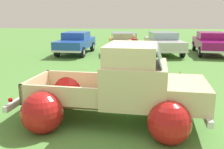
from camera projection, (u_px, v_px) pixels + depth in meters
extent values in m
plane|color=#548C3D|center=(109.00, 119.00, 6.33)|extent=(80.00, 80.00, 0.00)
cylinder|color=black|center=(167.00, 97.00, 6.82)|extent=(0.78, 0.30, 0.76)
cylinder|color=silver|center=(167.00, 97.00, 6.82)|extent=(0.36, 0.27, 0.34)
cylinder|color=black|center=(169.00, 124.00, 5.16)|extent=(0.78, 0.30, 0.76)
cylinder|color=silver|center=(169.00, 124.00, 5.16)|extent=(0.36, 0.27, 0.34)
cylinder|color=black|center=(70.00, 91.00, 7.31)|extent=(0.78, 0.30, 0.76)
cylinder|color=silver|center=(70.00, 91.00, 7.31)|extent=(0.36, 0.27, 0.34)
cylinder|color=black|center=(43.00, 114.00, 5.65)|extent=(0.78, 0.30, 0.76)
cylinder|color=silver|center=(43.00, 114.00, 5.65)|extent=(0.36, 0.27, 0.34)
sphere|color=red|center=(70.00, 89.00, 7.35)|extent=(1.05, 1.05, 0.96)
sphere|color=red|center=(42.00, 113.00, 5.59)|extent=(1.05, 1.05, 0.96)
cube|color=olive|center=(73.00, 96.00, 6.37)|extent=(2.20, 1.74, 0.04)
cube|color=beige|center=(81.00, 81.00, 7.02)|extent=(2.05, 0.29, 0.50)
cube|color=beige|center=(62.00, 97.00, 5.62)|extent=(2.05, 0.29, 0.50)
cube|color=beige|center=(110.00, 90.00, 6.14)|extent=(0.24, 1.54, 0.50)
cube|color=beige|center=(36.00, 86.00, 6.49)|extent=(0.24, 1.54, 0.50)
cube|color=beige|center=(135.00, 82.00, 5.98)|extent=(1.62, 1.84, 0.95)
cube|color=beige|center=(132.00, 54.00, 5.83)|extent=(1.30, 1.65, 0.45)
cube|color=#8CADB7|center=(159.00, 55.00, 5.73)|extent=(0.30, 1.47, 0.38)
cube|color=beige|center=(180.00, 93.00, 5.85)|extent=(1.41, 1.74, 0.55)
sphere|color=red|center=(167.00, 95.00, 6.84)|extent=(1.01, 1.01, 0.92)
sphere|color=red|center=(169.00, 123.00, 5.12)|extent=(1.01, 1.01, 0.92)
cube|color=silver|center=(27.00, 96.00, 6.62)|extent=(0.32, 1.98, 0.14)
cube|color=silver|center=(202.00, 108.00, 5.83)|extent=(0.32, 1.98, 0.14)
sphere|color=red|center=(41.00, 82.00, 7.32)|extent=(0.12, 0.12, 0.11)
sphere|color=red|center=(10.00, 100.00, 5.81)|extent=(0.12, 0.12, 0.11)
cylinder|color=black|center=(83.00, 52.00, 15.17)|extent=(0.24, 0.67, 0.66)
cylinder|color=silver|center=(83.00, 52.00, 15.17)|extent=(0.23, 0.31, 0.30)
cylinder|color=black|center=(57.00, 52.00, 15.41)|extent=(0.24, 0.67, 0.66)
cylinder|color=silver|center=(57.00, 52.00, 15.41)|extent=(0.23, 0.31, 0.30)
cylinder|color=black|center=(92.00, 47.00, 17.76)|extent=(0.24, 0.67, 0.66)
cylinder|color=silver|center=(92.00, 47.00, 17.76)|extent=(0.23, 0.31, 0.30)
cylinder|color=black|center=(70.00, 46.00, 17.99)|extent=(0.24, 0.67, 0.66)
cylinder|color=silver|center=(70.00, 46.00, 17.99)|extent=(0.23, 0.31, 0.30)
cube|color=blue|center=(76.00, 43.00, 16.49)|extent=(2.04, 4.31, 0.55)
cube|color=blue|center=(76.00, 35.00, 16.53)|extent=(1.63, 1.86, 0.45)
cube|color=silver|center=(84.00, 44.00, 18.53)|extent=(1.82, 0.22, 0.12)
cube|color=silver|center=(66.00, 52.00, 14.57)|extent=(1.82, 0.22, 0.12)
cylinder|color=black|center=(139.00, 53.00, 14.90)|extent=(0.29, 0.68, 0.66)
cylinder|color=silver|center=(139.00, 53.00, 14.90)|extent=(0.25, 0.32, 0.30)
cylinder|color=black|center=(113.00, 53.00, 14.80)|extent=(0.29, 0.68, 0.66)
cylinder|color=silver|center=(113.00, 53.00, 14.80)|extent=(0.25, 0.32, 0.30)
cylinder|color=black|center=(132.00, 47.00, 17.67)|extent=(0.29, 0.68, 0.66)
cylinder|color=silver|center=(132.00, 47.00, 17.67)|extent=(0.25, 0.32, 0.30)
cylinder|color=black|center=(110.00, 47.00, 17.57)|extent=(0.29, 0.68, 0.66)
cylinder|color=silver|center=(110.00, 47.00, 17.57)|extent=(0.25, 0.32, 0.30)
cube|color=#F2A819|center=(124.00, 44.00, 16.14)|extent=(2.33, 4.67, 0.55)
cube|color=#8CADB7|center=(123.00, 36.00, 16.20)|extent=(1.72, 2.07, 0.45)
cube|color=silver|center=(120.00, 44.00, 18.33)|extent=(1.76, 0.35, 0.12)
cube|color=silver|center=(128.00, 53.00, 14.08)|extent=(1.76, 0.35, 0.12)
cylinder|color=black|center=(182.00, 52.00, 15.20)|extent=(0.28, 0.68, 0.66)
cylinder|color=silver|center=(182.00, 52.00, 15.20)|extent=(0.25, 0.32, 0.30)
cylinder|color=black|center=(155.00, 52.00, 15.13)|extent=(0.28, 0.68, 0.66)
cylinder|color=silver|center=(155.00, 52.00, 15.13)|extent=(0.25, 0.32, 0.30)
cylinder|color=black|center=(170.00, 46.00, 17.96)|extent=(0.28, 0.68, 0.66)
cylinder|color=silver|center=(170.00, 46.00, 17.96)|extent=(0.25, 0.32, 0.30)
cylinder|color=black|center=(147.00, 46.00, 17.89)|extent=(0.28, 0.68, 0.66)
cylinder|color=silver|center=(147.00, 46.00, 17.89)|extent=(0.25, 0.32, 0.30)
cube|color=silver|center=(163.00, 43.00, 16.45)|extent=(2.35, 4.63, 0.55)
cube|color=#8CADB7|center=(163.00, 36.00, 16.51)|extent=(1.81, 2.04, 0.45)
cube|color=silver|center=(156.00, 43.00, 18.63)|extent=(1.90, 0.32, 0.12)
cube|color=silver|center=(172.00, 52.00, 14.40)|extent=(1.90, 0.32, 0.12)
cylinder|color=black|center=(200.00, 52.00, 15.28)|extent=(0.27, 0.68, 0.66)
cylinder|color=silver|center=(200.00, 52.00, 15.28)|extent=(0.24, 0.32, 0.30)
cylinder|color=black|center=(219.00, 47.00, 17.73)|extent=(0.27, 0.68, 0.66)
cylinder|color=silver|center=(219.00, 47.00, 17.73)|extent=(0.24, 0.32, 0.30)
cylinder|color=black|center=(194.00, 46.00, 18.04)|extent=(0.27, 0.68, 0.66)
cylinder|color=silver|center=(194.00, 46.00, 18.04)|extent=(0.24, 0.32, 0.30)
cube|color=#8C1466|center=(211.00, 43.00, 16.42)|extent=(2.32, 4.69, 0.55)
cube|color=#8C1466|center=(211.00, 36.00, 16.47)|extent=(1.80, 2.06, 0.45)
cube|color=silver|center=(205.00, 43.00, 18.59)|extent=(1.90, 0.30, 0.12)
cube|color=silver|center=(218.00, 52.00, 14.36)|extent=(1.90, 0.30, 0.12)
cylinder|color=gray|center=(135.00, 57.00, 13.18)|extent=(0.17, 0.17, 0.77)
cylinder|color=gray|center=(131.00, 57.00, 13.22)|extent=(0.17, 0.17, 0.77)
cylinder|color=#B2262D|center=(133.00, 44.00, 13.04)|extent=(0.39, 0.39, 0.58)
cylinder|color=#DBAD84|center=(137.00, 44.00, 12.98)|extent=(0.10, 0.10, 0.55)
cylinder|color=#B2262D|center=(129.00, 43.00, 13.08)|extent=(0.10, 0.10, 0.55)
sphere|color=#DBAD84|center=(133.00, 36.00, 12.94)|extent=(0.24, 0.24, 0.21)
cylinder|color=navy|center=(130.00, 74.00, 9.32)|extent=(0.19, 0.19, 0.83)
cylinder|color=navy|center=(128.00, 73.00, 9.48)|extent=(0.19, 0.19, 0.83)
cylinder|color=gold|center=(129.00, 54.00, 9.22)|extent=(0.44, 0.44, 0.62)
cylinder|color=#A87A56|center=(131.00, 54.00, 9.01)|extent=(0.12, 0.12, 0.59)
cylinder|color=#A87A56|center=(127.00, 53.00, 9.42)|extent=(0.12, 0.12, 0.59)
sphere|color=#A87A56|center=(129.00, 42.00, 9.12)|extent=(0.29, 0.29, 0.23)
cube|color=black|center=(179.00, 87.00, 9.02)|extent=(0.36, 0.36, 0.03)
cone|color=orange|center=(180.00, 79.00, 8.94)|extent=(0.28, 0.28, 0.60)
cylinder|color=white|center=(180.00, 76.00, 8.92)|extent=(0.17, 0.17, 0.08)
cube|color=black|center=(55.00, 94.00, 8.26)|extent=(0.36, 0.36, 0.03)
cone|color=orange|center=(55.00, 85.00, 8.18)|extent=(0.28, 0.28, 0.60)
cylinder|color=white|center=(55.00, 82.00, 8.16)|extent=(0.17, 0.17, 0.08)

